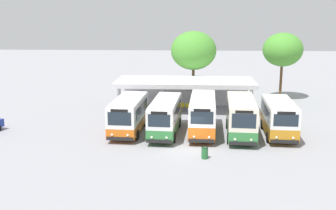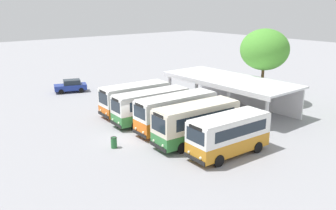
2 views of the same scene
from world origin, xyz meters
TOP-DOWN VIEW (x-y plane):
  - ground_plane at (0.00, 0.00)m, footprint 180.00×180.00m
  - city_bus_nearest_orange at (-5.34, 4.31)m, footprint 2.77×7.50m
  - city_bus_second_in_row at (-2.05, 3.98)m, footprint 2.68×7.89m
  - city_bus_middle_cream at (1.24, 4.34)m, footprint 2.57×7.98m
  - city_bus_fourth_amber at (4.53, 3.72)m, footprint 2.77×7.74m
  - city_bus_fifth_blue at (7.82, 3.95)m, footprint 2.72×6.86m
  - terminal_canopy at (-0.44, 13.83)m, footprint 14.98×6.27m
  - waiting_chair_end_by_column at (-2.39, 12.86)m, footprint 0.45×0.45m
  - waiting_chair_second_from_end at (-1.82, 12.93)m, footprint 0.45×0.45m
  - waiting_chair_middle_seat at (-1.24, 12.90)m, footprint 0.45×0.45m
  - waiting_chair_fourth_seat at (-0.67, 12.95)m, footprint 0.45×0.45m
  - waiting_chair_fifth_seat at (-0.09, 12.84)m, footprint 0.45×0.45m
  - waiting_chair_far_end_seat at (0.48, 12.88)m, footprint 0.45×0.45m
  - roadside_tree_behind_canopy at (0.48, 17.81)m, footprint 5.40×5.40m
  - roadside_tree_east_of_canopy at (11.42, 20.03)m, footprint 4.86×4.86m
  - litter_bin_apron at (1.23, -2.16)m, footprint 0.49×0.49m

SIDE VIEW (x-z plane):
  - ground_plane at x=0.00m, z-range 0.00..0.00m
  - litter_bin_apron at x=1.23m, z-range 0.01..0.91m
  - waiting_chair_end_by_column at x=-2.39m, z-range 0.09..0.95m
  - waiting_chair_second_from_end at x=-1.82m, z-range 0.09..0.95m
  - waiting_chair_middle_seat at x=-1.24m, z-range 0.09..0.95m
  - waiting_chair_fourth_seat at x=-0.67m, z-range 0.09..0.95m
  - waiting_chair_fifth_seat at x=-0.09m, z-range 0.09..0.95m
  - waiting_chair_far_end_seat at x=0.48m, z-range 0.09..0.95m
  - city_bus_second_in_row at x=-2.05m, z-range 0.17..3.24m
  - city_bus_fifth_blue at x=7.82m, z-range 0.17..3.25m
  - city_bus_nearest_orange at x=-5.34m, z-range 0.17..3.26m
  - city_bus_middle_cream at x=1.24m, z-range 0.17..3.44m
  - city_bus_fourth_amber at x=4.53m, z-range 0.17..3.46m
  - terminal_canopy at x=-0.44m, z-range 0.98..4.38m
  - roadside_tree_east_of_canopy at x=11.42m, z-range 2.03..10.26m
  - roadside_tree_behind_canopy at x=0.48m, z-range 1.94..10.43m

